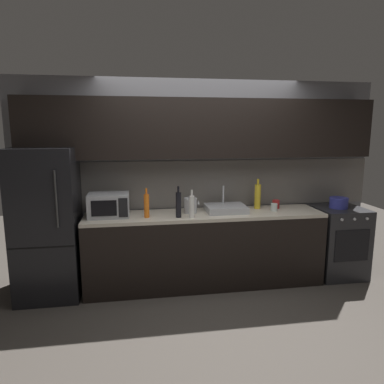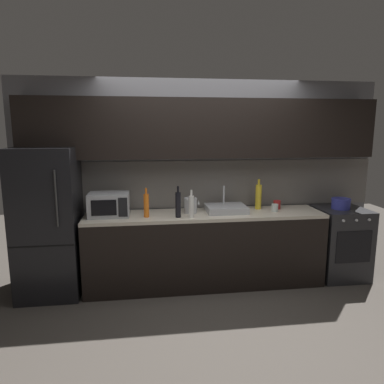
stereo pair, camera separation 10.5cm
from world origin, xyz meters
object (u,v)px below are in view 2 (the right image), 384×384
mug_red (277,205)px  cooking_pot (341,204)px  microwave (109,204)px  wine_bottle_white (191,206)px  refrigerator (48,222)px  wine_bottle_orange (146,205)px  mug_clear (275,208)px  oven_range (340,243)px  wine_bottle_yellow (258,196)px  wine_bottle_dark (178,204)px  kettle (191,205)px

mug_red → cooking_pot: 0.81m
microwave → wine_bottle_white: size_ratio=1.44×
refrigerator → mug_red: 2.75m
wine_bottle_orange → mug_clear: wine_bottle_orange is taller
oven_range → wine_bottle_yellow: bearing=172.7°
wine_bottle_orange → mug_red: 1.65m
refrigerator → mug_red: refrigerator is taller
wine_bottle_yellow → wine_bottle_dark: wine_bottle_yellow is taller
wine_bottle_yellow → wine_bottle_white: bearing=-160.2°
oven_range → wine_bottle_orange: wine_bottle_orange is taller
wine_bottle_orange → mug_red: (1.64, 0.20, -0.09)m
refrigerator → wine_bottle_yellow: 2.52m
wine_bottle_dark → mug_clear: (1.20, 0.12, -0.10)m
mug_red → mug_clear: mug_red is taller
mug_red → cooking_pot: size_ratio=0.47×
oven_range → cooking_pot: bearing=177.1°
oven_range → kettle: bearing=178.8°
cooking_pot → wine_bottle_yellow: bearing=172.6°
wine_bottle_orange → cooking_pot: (2.44, 0.10, -0.07)m
kettle → wine_bottle_white: (-0.02, -0.23, 0.04)m
oven_range → mug_red: size_ratio=8.36×
oven_range → kettle: kettle is taller
wine_bottle_white → wine_bottle_dark: size_ratio=0.89×
wine_bottle_yellow → cooking_pot: bearing=-7.4°
kettle → cooking_pot: 1.91m
kettle → cooking_pot: bearing=-1.2°
kettle → cooking_pot: (1.91, -0.04, -0.02)m
kettle → wine_bottle_dark: 0.26m
kettle → mug_clear: (1.03, -0.07, -0.05)m
refrigerator → microwave: bearing=1.6°
wine_bottle_yellow → mug_red: bearing=-7.5°
refrigerator → cooking_pot: 3.54m
microwave → mug_red: (2.06, 0.09, -0.08)m
wine_bottle_white → cooking_pot: (1.93, 0.19, -0.06)m
microwave → mug_clear: (1.98, -0.05, -0.09)m
refrigerator → cooking_pot: refrigerator is taller
wine_bottle_white → wine_bottle_dark: wine_bottle_dark is taller
microwave → wine_bottle_orange: 0.44m
mug_clear → cooking_pot: cooking_pot is taller
mug_clear → wine_bottle_orange: bearing=-177.5°
refrigerator → wine_bottle_dark: size_ratio=4.74×
oven_range → microwave: 2.95m
wine_bottle_yellow → cooking_pot: size_ratio=1.64×
wine_bottle_yellow → refrigerator: bearing=-176.9°
mug_red → kettle: bearing=-176.7°
wine_bottle_yellow → mug_red: wine_bottle_yellow is taller
microwave → mug_clear: 1.99m
wine_bottle_orange → wine_bottle_white: wine_bottle_orange is taller
microwave → wine_bottle_dark: bearing=-12.0°
microwave → mug_red: microwave is taller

